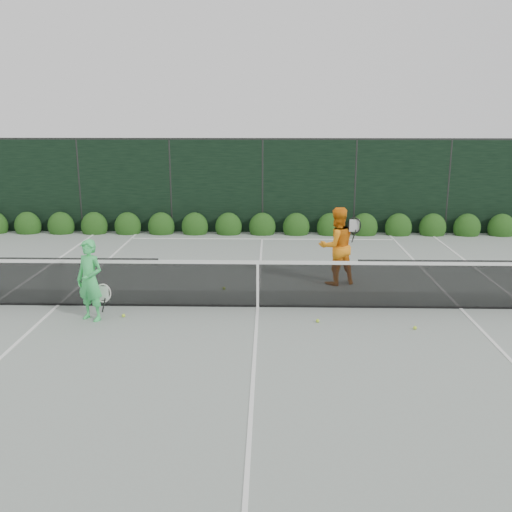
{
  "coord_description": "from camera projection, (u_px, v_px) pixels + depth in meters",
  "views": [
    {
      "loc": [
        0.23,
        -11.02,
        3.87
      ],
      "look_at": [
        -0.04,
        0.3,
        1.0
      ],
      "focal_mm": 40.0,
      "sensor_mm": 36.0,
      "label": 1
    }
  ],
  "objects": [
    {
      "name": "ground",
      "position": [
        258.0,
        307.0,
        11.64
      ],
      "size": [
        80.0,
        80.0,
        0.0
      ],
      "primitive_type": "plane",
      "color": "gray",
      "rests_on": "ground"
    },
    {
      "name": "tennis_net",
      "position": [
        256.0,
        282.0,
        11.51
      ],
      "size": [
        12.9,
        0.1,
        1.07
      ],
      "color": "black",
      "rests_on": "ground"
    },
    {
      "name": "player_woman",
      "position": [
        90.0,
        280.0,
        10.76
      ],
      "size": [
        0.69,
        0.57,
        1.56
      ],
      "rotation": [
        0.0,
        0.0,
        -0.42
      ],
      "color": "#3FD867",
      "rests_on": "ground"
    },
    {
      "name": "player_man",
      "position": [
        337.0,
        246.0,
        13.0
      ],
      "size": [
        1.05,
        0.94,
        1.79
      ],
      "rotation": [
        0.0,
        0.0,
        3.5
      ],
      "color": "orange",
      "rests_on": "ground"
    },
    {
      "name": "court_lines",
      "position": [
        258.0,
        307.0,
        11.63
      ],
      "size": [
        11.03,
        23.83,
        0.01
      ],
      "color": "white",
      "rests_on": "ground"
    },
    {
      "name": "windscreen_fence",
      "position": [
        254.0,
        272.0,
        8.64
      ],
      "size": [
        32.0,
        21.07,
        3.06
      ],
      "color": "black",
      "rests_on": "ground"
    },
    {
      "name": "hedge_row",
      "position": [
        262.0,
        227.0,
        18.51
      ],
      "size": [
        31.66,
        0.65,
        0.94
      ],
      "color": "#103B10",
      "rests_on": "ground"
    },
    {
      "name": "tennis_balls",
      "position": [
        266.0,
        312.0,
        11.26
      ],
      "size": [
        5.57,
        2.39,
        0.07
      ],
      "color": "#B6E031",
      "rests_on": "ground"
    }
  ]
}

